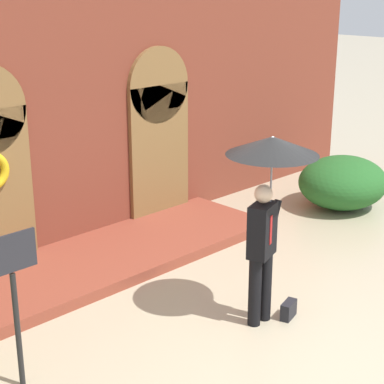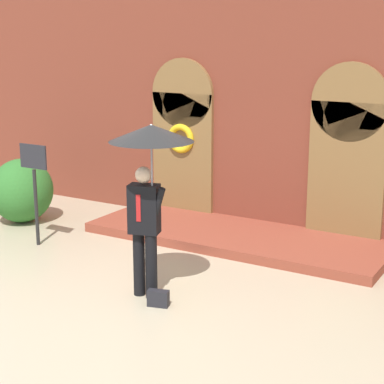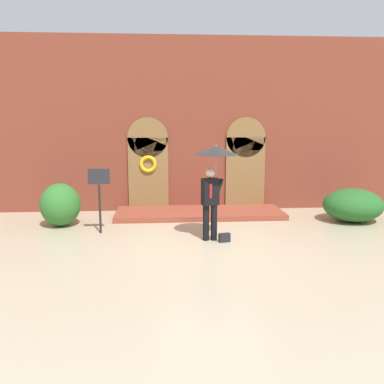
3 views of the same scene
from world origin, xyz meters
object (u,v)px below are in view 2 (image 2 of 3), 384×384
(sign_post, at_px, (34,178))
(shrub_left, at_px, (22,191))
(handbag, at_px, (158,298))
(person_with_umbrella, at_px, (149,159))

(sign_post, distance_m, shrub_left, 1.62)
(handbag, height_order, shrub_left, shrub_left)
(handbag, height_order, sign_post, sign_post)
(handbag, bearing_deg, person_with_umbrella, 124.57)
(handbag, distance_m, shrub_left, 4.84)
(person_with_umbrella, height_order, sign_post, person_with_umbrella)
(handbag, bearing_deg, shrub_left, 140.13)
(sign_post, bearing_deg, person_with_umbrella, -16.78)
(person_with_umbrella, xyz_separation_m, shrub_left, (-4.15, 1.77, -1.31))
(shrub_left, bearing_deg, person_with_umbrella, -23.13)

